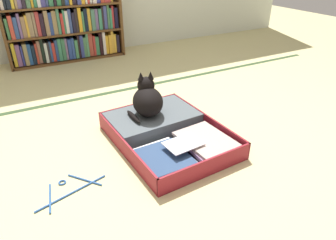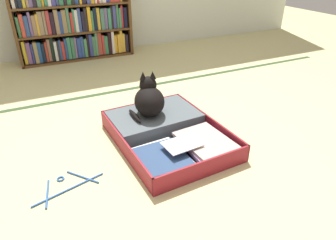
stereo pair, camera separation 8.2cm
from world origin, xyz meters
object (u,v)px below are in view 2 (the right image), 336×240
object	(u,v)px
clothes_hanger	(66,186)
black_cat	(149,99)
bookshelf	(73,19)
open_suitcase	(165,131)

from	to	relation	value
clothes_hanger	black_cat	bearing A→B (deg)	31.04
bookshelf	open_suitcase	distance (m)	2.04
open_suitcase	clothes_hanger	xyz separation A→B (m)	(-0.67, -0.21, -0.04)
bookshelf	open_suitcase	bearing A→B (deg)	-84.84
bookshelf	clothes_hanger	size ratio (longest dim) A/B	3.27
open_suitcase	black_cat	size ratio (longest dim) A/B	2.81
bookshelf	black_cat	distance (m)	1.85
open_suitcase	clothes_hanger	world-z (taller)	open_suitcase
open_suitcase	clothes_hanger	distance (m)	0.70
black_cat	clothes_hanger	world-z (taller)	black_cat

